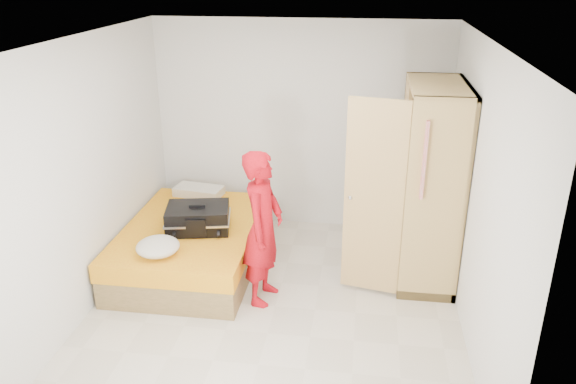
# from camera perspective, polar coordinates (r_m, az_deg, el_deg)

# --- Properties ---
(room) EXTENTS (4.00, 4.02, 2.60)m
(room) POSITION_cam_1_polar(r_m,az_deg,el_deg) (5.12, -1.45, 0.62)
(room) COLOR beige
(room) RESTS_ON ground
(bed) EXTENTS (1.42, 2.02, 0.50)m
(bed) POSITION_cam_1_polar(r_m,az_deg,el_deg) (6.42, -9.65, -5.32)
(bed) COLOR #9A7846
(bed) RESTS_ON ground
(wardrobe) EXTENTS (1.16, 1.20, 2.10)m
(wardrobe) POSITION_cam_1_polar(r_m,az_deg,el_deg) (6.01, 13.75, 0.23)
(wardrobe) COLOR tan
(wardrobe) RESTS_ON ground
(person) EXTENTS (0.46, 0.62, 1.58)m
(person) POSITION_cam_1_polar(r_m,az_deg,el_deg) (5.49, -2.57, -3.68)
(person) COLOR red
(person) RESTS_ON ground
(suitcase) EXTENTS (0.77, 0.62, 0.29)m
(suitcase) POSITION_cam_1_polar(r_m,az_deg,el_deg) (6.14, -9.13, -2.64)
(suitcase) COLOR black
(suitcase) RESTS_ON bed
(round_cushion) EXTENTS (0.43, 0.43, 0.16)m
(round_cushion) POSITION_cam_1_polar(r_m,az_deg,el_deg) (5.73, -13.08, -5.42)
(round_cushion) COLOR silver
(round_cushion) RESTS_ON bed
(pillow) EXTENTS (0.63, 0.39, 0.11)m
(pillow) POSITION_cam_1_polar(r_m,az_deg,el_deg) (7.07, -9.04, 0.10)
(pillow) COLOR silver
(pillow) RESTS_ON bed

